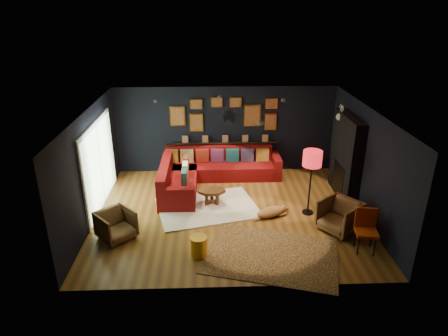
{
  "coord_description": "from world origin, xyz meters",
  "views": [
    {
      "loc": [
        -0.46,
        -8.68,
        4.9
      ],
      "look_at": [
        -0.13,
        0.3,
        1.1
      ],
      "focal_mm": 32.0,
      "sensor_mm": 36.0,
      "label": 1
    }
  ],
  "objects_px": {
    "armchair_right": "(340,215)",
    "floor_lamp": "(312,161)",
    "sectional": "(205,173)",
    "coffee_table": "(212,192)",
    "orange_chair": "(366,227)",
    "gold_stool": "(199,246)",
    "pouf": "(185,187)",
    "dog": "(271,210)",
    "armchair_left": "(116,224)"
  },
  "relations": [
    {
      "from": "gold_stool",
      "to": "dog",
      "type": "xyz_separation_m",
      "value": [
        1.72,
        1.54,
        -0.04
      ]
    },
    {
      "from": "armchair_right",
      "to": "gold_stool",
      "type": "bearing_deg",
      "value": -112.89
    },
    {
      "from": "armchair_right",
      "to": "floor_lamp",
      "type": "relative_size",
      "value": 0.49
    },
    {
      "from": "sectional",
      "to": "gold_stool",
      "type": "height_order",
      "value": "sectional"
    },
    {
      "from": "coffee_table",
      "to": "pouf",
      "type": "relative_size",
      "value": 1.6
    },
    {
      "from": "armchair_left",
      "to": "dog",
      "type": "distance_m",
      "value": 3.65
    },
    {
      "from": "pouf",
      "to": "gold_stool",
      "type": "xyz_separation_m",
      "value": [
        0.43,
        -2.91,
        0.03
      ]
    },
    {
      "from": "orange_chair",
      "to": "floor_lamp",
      "type": "xyz_separation_m",
      "value": [
        -0.82,
        1.58,
        0.84
      ]
    },
    {
      "from": "sectional",
      "to": "coffee_table",
      "type": "relative_size",
      "value": 4.53
    },
    {
      "from": "pouf",
      "to": "armchair_right",
      "type": "bearing_deg",
      "value": -29.57
    },
    {
      "from": "floor_lamp",
      "to": "dog",
      "type": "height_order",
      "value": "floor_lamp"
    },
    {
      "from": "pouf",
      "to": "orange_chair",
      "type": "xyz_separation_m",
      "value": [
        3.92,
        -2.8,
        0.36
      ]
    },
    {
      "from": "sectional",
      "to": "floor_lamp",
      "type": "distance_m",
      "value": 3.33
    },
    {
      "from": "sectional",
      "to": "coffee_table",
      "type": "xyz_separation_m",
      "value": [
        0.18,
        -1.27,
        0.0
      ]
    },
    {
      "from": "armchair_right",
      "to": "orange_chair",
      "type": "height_order",
      "value": "orange_chair"
    },
    {
      "from": "sectional",
      "to": "armchair_right",
      "type": "bearing_deg",
      "value": -41.27
    },
    {
      "from": "armchair_right",
      "to": "orange_chair",
      "type": "distance_m",
      "value": 0.83
    },
    {
      "from": "armchair_right",
      "to": "floor_lamp",
      "type": "distance_m",
      "value": 1.38
    },
    {
      "from": "floor_lamp",
      "to": "dog",
      "type": "relative_size",
      "value": 1.58
    },
    {
      "from": "gold_stool",
      "to": "pouf",
      "type": "bearing_deg",
      "value": 98.45
    },
    {
      "from": "armchair_left",
      "to": "gold_stool",
      "type": "relative_size",
      "value": 1.66
    },
    {
      "from": "coffee_table",
      "to": "armchair_left",
      "type": "relative_size",
      "value": 1.02
    },
    {
      "from": "sectional",
      "to": "pouf",
      "type": "distance_m",
      "value": 0.85
    },
    {
      "from": "armchair_right",
      "to": "pouf",
      "type": "bearing_deg",
      "value": -157.63
    },
    {
      "from": "coffee_table",
      "to": "sectional",
      "type": "bearing_deg",
      "value": 98.18
    },
    {
      "from": "sectional",
      "to": "armchair_left",
      "type": "bearing_deg",
      "value": -124.34
    },
    {
      "from": "armchair_right",
      "to": "gold_stool",
      "type": "height_order",
      "value": "armchair_right"
    },
    {
      "from": "pouf",
      "to": "gold_stool",
      "type": "bearing_deg",
      "value": -81.55
    },
    {
      "from": "dog",
      "to": "orange_chair",
      "type": "bearing_deg",
      "value": -63.47
    },
    {
      "from": "armchair_right",
      "to": "orange_chair",
      "type": "xyz_separation_m",
      "value": [
        0.31,
        -0.75,
        0.14
      ]
    },
    {
      "from": "sectional",
      "to": "coffee_table",
      "type": "bearing_deg",
      "value": -81.82
    },
    {
      "from": "coffee_table",
      "to": "orange_chair",
      "type": "relative_size",
      "value": 0.81
    },
    {
      "from": "orange_chair",
      "to": "armchair_left",
      "type": "bearing_deg",
      "value": -178.64
    },
    {
      "from": "armchair_right",
      "to": "coffee_table",
      "type": "bearing_deg",
      "value": -154.34
    },
    {
      "from": "coffee_table",
      "to": "armchair_right",
      "type": "height_order",
      "value": "armchair_right"
    },
    {
      "from": "sectional",
      "to": "pouf",
      "type": "relative_size",
      "value": 7.24
    },
    {
      "from": "coffee_table",
      "to": "armchair_left",
      "type": "distance_m",
      "value": 2.64
    },
    {
      "from": "armchair_right",
      "to": "floor_lamp",
      "type": "bearing_deg",
      "value": 173.36
    },
    {
      "from": "gold_stool",
      "to": "floor_lamp",
      "type": "bearing_deg",
      "value": 32.38
    },
    {
      "from": "coffee_table",
      "to": "orange_chair",
      "type": "xyz_separation_m",
      "value": [
        3.19,
        -2.18,
        0.23
      ]
    },
    {
      "from": "gold_stool",
      "to": "orange_chair",
      "type": "xyz_separation_m",
      "value": [
        3.48,
        0.11,
        0.33
      ]
    },
    {
      "from": "gold_stool",
      "to": "dog",
      "type": "height_order",
      "value": "gold_stool"
    },
    {
      "from": "sectional",
      "to": "pouf",
      "type": "height_order",
      "value": "sectional"
    },
    {
      "from": "gold_stool",
      "to": "floor_lamp",
      "type": "xyz_separation_m",
      "value": [
        2.67,
        1.69,
        1.16
      ]
    },
    {
      "from": "sectional",
      "to": "orange_chair",
      "type": "height_order",
      "value": "orange_chair"
    },
    {
      "from": "floor_lamp",
      "to": "dog",
      "type": "bearing_deg",
      "value": -170.96
    },
    {
      "from": "armchair_left",
      "to": "orange_chair",
      "type": "relative_size",
      "value": 0.79
    },
    {
      "from": "pouf",
      "to": "floor_lamp",
      "type": "distance_m",
      "value": 3.54
    },
    {
      "from": "sectional",
      "to": "gold_stool",
      "type": "distance_m",
      "value": 3.55
    },
    {
      "from": "pouf",
      "to": "orange_chair",
      "type": "bearing_deg",
      "value": -35.54
    }
  ]
}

